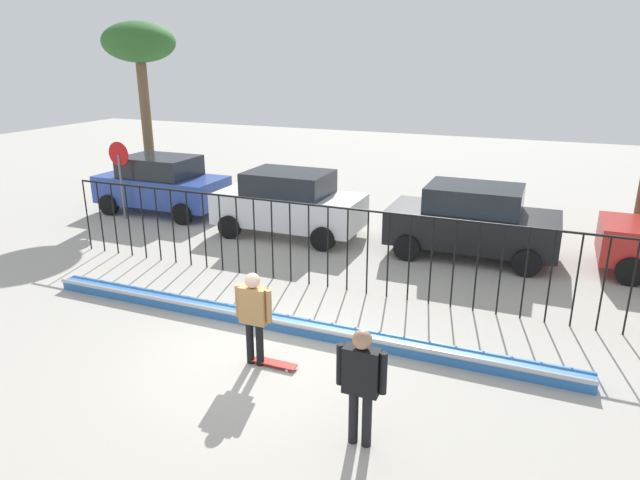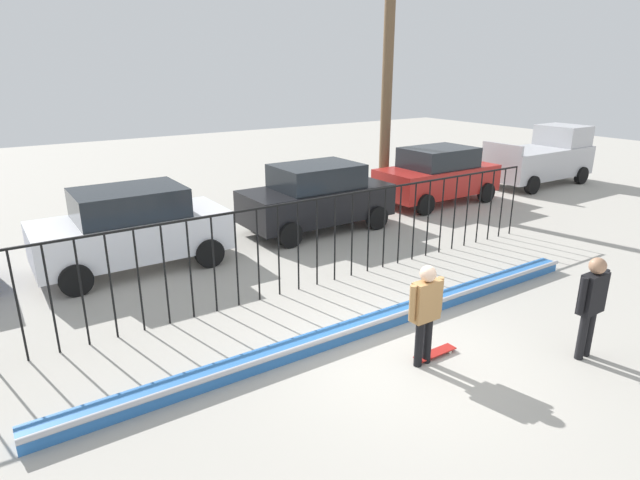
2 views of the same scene
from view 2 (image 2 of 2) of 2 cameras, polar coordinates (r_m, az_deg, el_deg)
ground_plane at (r=8.88m, az=9.47°, el=-12.61°), size 60.00×60.00×0.00m
bowl_coping_ledge at (r=9.54m, az=4.91°, el=-9.23°), size 11.00×0.40×0.27m
perimeter_fence at (r=10.84m, az=-2.39°, el=0.36°), size 14.04×0.04×1.93m
skateboarder at (r=8.32m, az=11.40°, el=-7.08°), size 0.68×0.25×1.68m
skateboard at (r=9.01m, az=12.37°, el=-11.86°), size 0.80×0.20×0.07m
camera_operator at (r=9.38m, az=27.39°, el=-5.69°), size 0.70×0.26×1.73m
parked_car_white at (r=12.89m, az=-19.70°, el=1.26°), size 4.30×2.12×1.90m
parked_car_black at (r=15.05m, az=-0.36°, el=4.72°), size 4.30×2.12×1.90m
parked_car_red at (r=18.57m, az=12.60°, el=6.92°), size 4.30×2.12×1.90m
pickup_truck at (r=22.91m, az=22.92°, el=8.21°), size 4.70×2.12×2.24m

